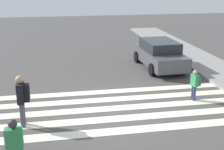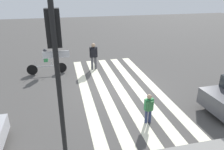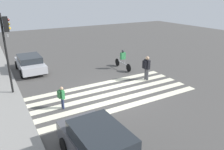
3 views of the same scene
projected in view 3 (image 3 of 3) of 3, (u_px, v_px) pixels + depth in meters
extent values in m
plane|color=#4C4947|center=(113.00, 93.00, 13.56)|extent=(60.00, 60.00, 0.00)
cube|color=gray|center=(2.00, 119.00, 10.60)|extent=(36.00, 2.50, 0.14)
cube|color=#F2EDCC|center=(130.00, 105.00, 12.07)|extent=(0.50, 10.00, 0.01)
cube|color=#F2EDCC|center=(121.00, 99.00, 12.81)|extent=(0.50, 10.00, 0.01)
cube|color=#F2EDCC|center=(113.00, 93.00, 13.55)|extent=(0.50, 10.00, 0.01)
cube|color=#F2EDCC|center=(106.00, 88.00, 14.29)|extent=(0.50, 10.00, 0.01)
cube|color=#F2EDCC|center=(100.00, 84.00, 15.04)|extent=(0.50, 10.00, 0.01)
cylinder|color=black|center=(7.00, 56.00, 12.62)|extent=(0.12, 0.12, 4.85)
cube|color=black|center=(6.00, 24.00, 12.10)|extent=(0.32, 0.26, 0.84)
cube|color=silver|center=(7.00, 35.00, 12.30)|extent=(0.60, 0.02, 0.16)
sphere|color=#590F0F|center=(8.00, 20.00, 12.09)|extent=(0.15, 0.15, 0.15)
sphere|color=#59470F|center=(9.00, 24.00, 12.17)|extent=(0.15, 0.15, 0.15)
sphere|color=gold|center=(9.00, 28.00, 12.25)|extent=(0.15, 0.15, 0.15)
cylinder|color=#4C4C51|center=(147.00, 75.00, 15.55)|extent=(0.16, 0.16, 0.83)
cylinder|color=#4C4C51|center=(145.00, 74.00, 15.72)|extent=(0.16, 0.16, 0.83)
cube|color=black|center=(147.00, 64.00, 15.38)|extent=(0.49, 0.22, 0.66)
sphere|color=tan|center=(147.00, 58.00, 15.22)|extent=(0.26, 0.26, 0.26)
cube|color=black|center=(145.00, 65.00, 15.29)|extent=(0.36, 0.17, 0.55)
cylinder|color=navy|center=(63.00, 104.00, 11.63)|extent=(0.11, 0.11, 0.60)
cylinder|color=navy|center=(62.00, 103.00, 11.75)|extent=(0.11, 0.11, 0.60)
cube|color=#338C4C|center=(62.00, 94.00, 11.51)|extent=(0.37, 0.21, 0.47)
sphere|color=tan|center=(61.00, 88.00, 11.39)|extent=(0.19, 0.19, 0.19)
cube|color=#2D6638|center=(59.00, 95.00, 11.46)|extent=(0.28, 0.17, 0.40)
cylinder|color=black|center=(117.00, 62.00, 18.75)|extent=(0.65, 0.05, 0.65)
cylinder|color=black|center=(129.00, 68.00, 17.30)|extent=(0.65, 0.05, 0.65)
cube|color=#B2B2B7|center=(123.00, 63.00, 17.96)|extent=(1.50, 0.06, 0.04)
cylinder|color=#B2B2B7|center=(125.00, 62.00, 17.66)|extent=(0.03, 0.03, 0.32)
cylinder|color=#B2B2B7|center=(119.00, 59.00, 18.44)|extent=(0.03, 0.03, 0.40)
cube|color=#338C4C|center=(123.00, 56.00, 17.76)|extent=(0.25, 0.40, 0.55)
sphere|color=#333338|center=(123.00, 51.00, 17.62)|extent=(0.22, 0.22, 0.22)
cube|color=#23282D|center=(101.00, 137.00, 7.40)|extent=(2.44, 1.67, 0.54)
cylinder|color=black|center=(65.00, 146.00, 8.37)|extent=(0.65, 0.22, 0.64)
cylinder|color=black|center=(103.00, 132.00, 9.21)|extent=(0.65, 0.22, 0.64)
cube|color=#B7B7BC|center=(30.00, 65.00, 17.36)|extent=(4.06, 1.76, 0.57)
cube|color=#23282D|center=(29.00, 58.00, 17.18)|extent=(2.23, 1.62, 0.46)
cylinder|color=black|center=(17.00, 65.00, 18.06)|extent=(0.64, 0.20, 0.64)
cylinder|color=black|center=(38.00, 62.00, 18.87)|extent=(0.64, 0.20, 0.64)
cylinder|color=black|center=(22.00, 74.00, 16.01)|extent=(0.64, 0.20, 0.64)
cylinder|color=black|center=(45.00, 70.00, 16.82)|extent=(0.64, 0.20, 0.64)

